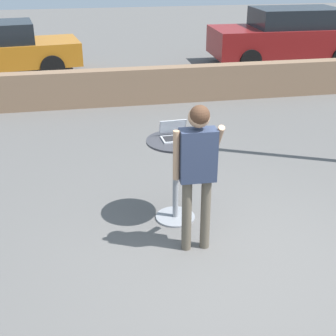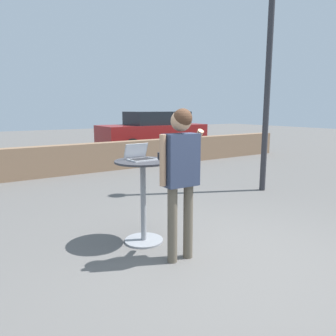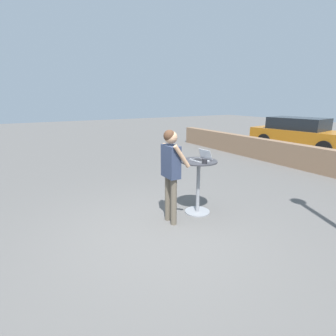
% 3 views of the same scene
% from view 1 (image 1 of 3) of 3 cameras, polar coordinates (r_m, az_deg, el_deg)
% --- Properties ---
extents(ground_plane, '(50.00, 50.00, 0.00)m').
position_cam_1_polar(ground_plane, '(5.28, 8.21, -11.23)').
color(ground_plane, '#5B5956').
extents(pavement_kerb, '(15.66, 0.35, 0.78)m').
position_cam_1_polar(pavement_kerb, '(10.45, -2.20, 10.03)').
color(pavement_kerb, '#84664C').
rests_on(pavement_kerb, ground_plane).
extents(cafe_table, '(0.71, 0.71, 1.07)m').
position_cam_1_polar(cafe_table, '(5.69, 0.94, -0.27)').
color(cafe_table, gray).
rests_on(cafe_table, ground_plane).
extents(laptop, '(0.34, 0.31, 0.20)m').
position_cam_1_polar(laptop, '(5.57, 0.82, 4.08)').
color(laptop, '#B7BABF').
rests_on(laptop, cafe_table).
extents(coffee_mug, '(0.12, 0.09, 0.09)m').
position_cam_1_polar(coffee_mug, '(5.52, 3.51, 3.86)').
color(coffee_mug, '#232328').
rests_on(coffee_mug, cafe_table).
extents(standing_person, '(0.53, 0.37, 1.71)m').
position_cam_1_polar(standing_person, '(4.93, 3.63, 0.85)').
color(standing_person, brown).
rests_on(standing_person, ground_plane).
extents(parked_car_further_down, '(4.44, 1.96, 1.58)m').
position_cam_1_polar(parked_car_further_down, '(14.73, 14.46, 15.37)').
color(parked_car_further_down, maroon).
rests_on(parked_car_further_down, ground_plane).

